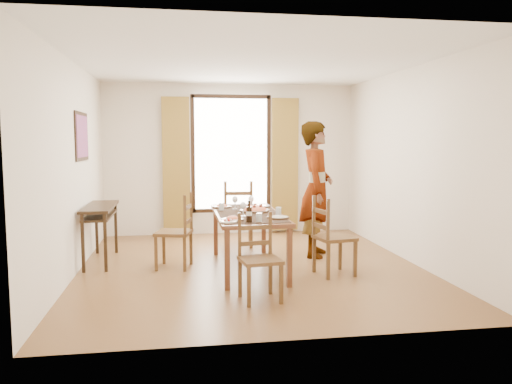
{
  "coord_description": "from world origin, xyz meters",
  "views": [
    {
      "loc": [
        -0.94,
        -6.5,
        1.71
      ],
      "look_at": [
        0.09,
        0.13,
        1.0
      ],
      "focal_mm": 35.0,
      "sensor_mm": 36.0,
      "label": 1
    }
  ],
  "objects": [
    {
      "name": "tumbler_b",
      "position": [
        -0.37,
        0.17,
        0.81
      ],
      "size": [
        0.07,
        0.07,
        0.1
      ],
      "primitive_type": "cylinder",
      "color": "silver",
      "rests_on": "dining_table"
    },
    {
      "name": "room_shell",
      "position": [
        -0.0,
        0.13,
        1.54
      ],
      "size": [
        4.6,
        5.1,
        2.74
      ],
      "color": "silver",
      "rests_on": "ground"
    },
    {
      "name": "plate_se",
      "position": [
        0.25,
        -0.62,
        0.78
      ],
      "size": [
        0.27,
        0.27,
        0.05
      ],
      "primitive_type": null,
      "color": "silver",
      "rests_on": "dining_table"
    },
    {
      "name": "wine_glass_c",
      "position": [
        -0.18,
        0.24,
        0.85
      ],
      "size": [
        0.08,
        0.08,
        0.18
      ],
      "primitive_type": null,
      "color": "white",
      "rests_on": "dining_table"
    },
    {
      "name": "wine_glass_a",
      "position": [
        -0.15,
        -0.42,
        0.85
      ],
      "size": [
        0.08,
        0.08,
        0.18
      ],
      "primitive_type": null,
      "color": "white",
      "rests_on": "dining_table"
    },
    {
      "name": "tumbler_a",
      "position": [
        0.3,
        -0.37,
        0.81
      ],
      "size": [
        0.07,
        0.07,
        0.1
      ],
      "primitive_type": "cylinder",
      "color": "silver",
      "rests_on": "dining_table"
    },
    {
      "name": "dining_table",
      "position": [
        -0.05,
        -0.1,
        0.69
      ],
      "size": [
        0.84,
        1.88,
        0.76
      ],
      "color": "brown",
      "rests_on": "ground"
    },
    {
      "name": "chair_south",
      "position": [
        -0.11,
        -1.37,
        0.43
      ],
      "size": [
        0.46,
        0.46,
        0.92
      ],
      "rotation": [
        0.0,
        0.0,
        0.14
      ],
      "color": "brown",
      "rests_on": "ground"
    },
    {
      "name": "tumbler_c",
      "position": [
        -0.02,
        -0.84,
        0.81
      ],
      "size": [
        0.07,
        0.07,
        0.1
      ],
      "primitive_type": "cylinder",
      "color": "silver",
      "rests_on": "dining_table"
    },
    {
      "name": "man",
      "position": [
        1.05,
        0.52,
        0.98
      ],
      "size": [
        1.02,
        0.93,
        1.97
      ],
      "primitive_type": "imported",
      "rotation": [
        0.0,
        0.0,
        1.22
      ],
      "color": "gray",
      "rests_on": "ground"
    },
    {
      "name": "chair_west",
      "position": [
        -0.98,
        0.12,
        0.47
      ],
      "size": [
        0.54,
        0.54,
        1.0
      ],
      "rotation": [
        0.0,
        0.0,
        -1.81
      ],
      "color": "brown",
      "rests_on": "ground"
    },
    {
      "name": "chair_north",
      "position": [
        -0.01,
        1.33,
        0.49
      ],
      "size": [
        0.51,
        0.51,
        1.06
      ],
      "rotation": [
        0.0,
        0.0,
        3.05
      ],
      "color": "brown",
      "rests_on": "ground"
    },
    {
      "name": "plate_sw",
      "position": [
        -0.32,
        -0.69,
        0.78
      ],
      "size": [
        0.27,
        0.27,
        0.05
      ],
      "primitive_type": null,
      "color": "silver",
      "rests_on": "dining_table"
    },
    {
      "name": "plate_nw",
      "position": [
        -0.34,
        0.45,
        0.78
      ],
      "size": [
        0.27,
        0.27,
        0.05
      ],
      "primitive_type": null,
      "color": "silver",
      "rests_on": "dining_table"
    },
    {
      "name": "plate_ne",
      "position": [
        0.22,
        0.45,
        0.78
      ],
      "size": [
        0.27,
        0.27,
        0.05
      ],
      "primitive_type": null,
      "color": "silver",
      "rests_on": "dining_table"
    },
    {
      "name": "console_table",
      "position": [
        -2.03,
        0.6,
        0.68
      ],
      "size": [
        0.38,
        1.2,
        0.8
      ],
      "color": "black",
      "rests_on": "ground"
    },
    {
      "name": "wine_bottle",
      "position": [
        -0.14,
        -0.85,
        0.88
      ],
      "size": [
        0.07,
        0.07,
        0.25
      ],
      "primitive_type": null,
      "color": "black",
      "rests_on": "dining_table"
    },
    {
      "name": "pasta_platter",
      "position": [
        0.05,
        -0.02,
        0.81
      ],
      "size": [
        0.4,
        0.4,
        0.1
      ],
      "primitive_type": null,
      "color": "red",
      "rests_on": "dining_table"
    },
    {
      "name": "ground",
      "position": [
        0.0,
        0.0,
        0.0
      ],
      "size": [
        5.0,
        5.0,
        0.0
      ],
      "primitive_type": "plane",
      "color": "brown",
      "rests_on": "ground"
    },
    {
      "name": "wine_glass_b",
      "position": [
        0.04,
        0.25,
        0.85
      ],
      "size": [
        0.08,
        0.08,
        0.18
      ],
      "primitive_type": null,
      "color": "white",
      "rests_on": "dining_table"
    },
    {
      "name": "chair_east",
      "position": [
        0.96,
        -0.54,
        0.46
      ],
      "size": [
        0.52,
        0.52,
        1.0
      ],
      "rotation": [
        0.0,
        0.0,
        1.77
      ],
      "color": "brown",
      "rests_on": "ground"
    },
    {
      "name": "caprese_plate",
      "position": [
        -0.38,
        -0.83,
        0.78
      ],
      "size": [
        0.2,
        0.2,
        0.04
      ],
      "primitive_type": null,
      "color": "silver",
      "rests_on": "dining_table"
    }
  ]
}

